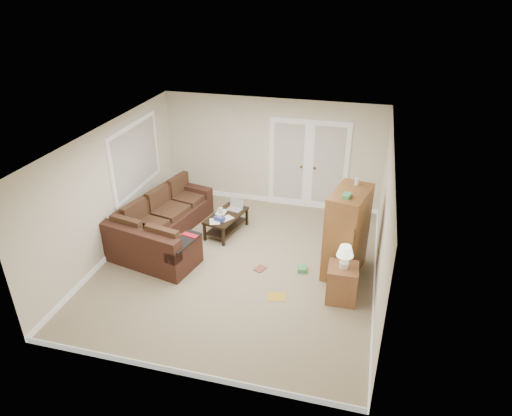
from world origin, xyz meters
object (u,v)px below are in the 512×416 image
(coffee_table, at_px, (227,222))
(tv_armoire, at_px, (347,232))
(sectional_sofa, at_px, (161,229))
(side_cabinet, at_px, (342,280))

(coffee_table, relative_size, tv_armoire, 0.66)
(sectional_sofa, xyz_separation_m, side_cabinet, (3.69, -0.91, 0.06))
(sectional_sofa, height_order, tv_armoire, tv_armoire)
(sectional_sofa, height_order, side_cabinet, side_cabinet)
(coffee_table, distance_m, side_cabinet, 3.02)
(sectional_sofa, xyz_separation_m, tv_armoire, (3.66, -0.07, 0.50))
(sectional_sofa, height_order, coffee_table, sectional_sofa)
(tv_armoire, relative_size, side_cabinet, 1.67)
(coffee_table, relative_size, side_cabinet, 1.09)
(sectional_sofa, relative_size, side_cabinet, 2.83)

